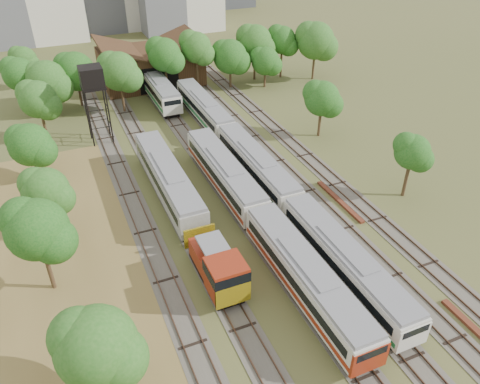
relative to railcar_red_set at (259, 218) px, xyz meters
name	(u,v)px	position (x,y,z in m)	size (l,w,h in m)	color
ground	(355,325)	(2.00, -13.06, -1.89)	(240.00, 240.00, 0.00)	#475123
dry_grass_patch	(99,323)	(-16.00, -5.06, -1.87)	(14.00, 60.00, 0.04)	brown
tracks	(226,172)	(1.33, 11.94, -1.85)	(24.60, 80.00, 0.19)	#4C473D
railcar_red_set	(259,218)	(0.00, 0.00, 0.00)	(2.90, 34.58, 3.58)	black
railcar_green_set	(257,166)	(4.00, 9.16, -0.11)	(2.74, 52.08, 3.38)	black
railcar_rear	(158,89)	(0.00, 36.49, 0.03)	(2.93, 16.08, 3.63)	black
shunter_locomotive	(219,269)	(-6.00, -5.00, 0.00)	(2.97, 8.10, 3.89)	black
old_grey_coach	(168,180)	(-6.00, 9.95, 0.09)	(2.93, 18.00, 3.63)	black
water_tower	(92,79)	(-10.50, 26.03, 6.47)	(2.86, 2.86, 9.92)	black
rail_pile_far	(340,201)	(10.20, 1.50, -1.76)	(0.51, 8.23, 0.27)	#612C1B
maintenance_shed	(150,65)	(1.00, 44.92, 1.02)	(16.45, 11.55, 7.58)	#382414
tree_band_left	(40,158)	(-17.92, 13.83, 3.34)	(7.44, 74.16, 8.58)	#382616
tree_band_far	(191,56)	(5.84, 37.42, 4.05)	(48.58, 10.52, 9.62)	#382616
tree_band_right	(310,90)	(17.10, 20.11, 3.01)	(5.82, 39.46, 7.55)	#382616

